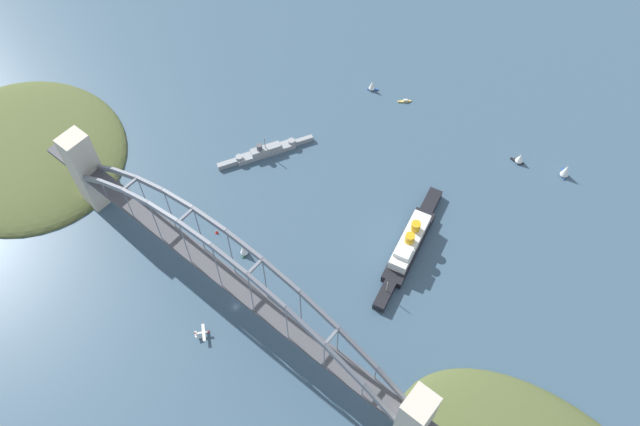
{
  "coord_description": "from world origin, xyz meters",
  "views": [
    {
      "loc": [
        143.38,
        -97.05,
        340.98
      ],
      "look_at": [
        0.0,
        78.88,
        8.0
      ],
      "focal_mm": 35.71,
      "sensor_mm": 36.0,
      "label": 1
    }
  ],
  "objects_px": {
    "seaplane_taxiing_near_bridge": "(202,333)",
    "small_boat_2": "(405,101)",
    "small_boat_3": "(566,171)",
    "small_boat_0": "(244,249)",
    "small_boat_4": "(372,85)",
    "channel_marker_buoy": "(217,232)",
    "ocean_liner": "(409,244)",
    "small_boat_1": "(520,158)",
    "harbor_arch_bridge": "(229,279)",
    "naval_cruiser": "(265,151)"
  },
  "relations": [
    {
      "from": "small_boat_0",
      "to": "ocean_liner",
      "type": "bearing_deg",
      "value": 41.19
    },
    {
      "from": "small_boat_0",
      "to": "small_boat_4",
      "type": "distance_m",
      "value": 166.15
    },
    {
      "from": "harbor_arch_bridge",
      "to": "ocean_liner",
      "type": "distance_m",
      "value": 115.8
    },
    {
      "from": "harbor_arch_bridge",
      "to": "small_boat_4",
      "type": "distance_m",
      "value": 201.34
    },
    {
      "from": "harbor_arch_bridge",
      "to": "naval_cruiser",
      "type": "distance_m",
      "value": 120.6
    },
    {
      "from": "small_boat_0",
      "to": "seaplane_taxiing_near_bridge",
      "type": "bearing_deg",
      "value": -71.22
    },
    {
      "from": "small_boat_1",
      "to": "harbor_arch_bridge",
      "type": "bearing_deg",
      "value": -110.45
    },
    {
      "from": "harbor_arch_bridge",
      "to": "small_boat_2",
      "type": "xyz_separation_m",
      "value": [
        -17.81,
        199.58,
        -33.01
      ]
    },
    {
      "from": "ocean_liner",
      "to": "small_boat_1",
      "type": "distance_m",
      "value": 106.61
    },
    {
      "from": "small_boat_2",
      "to": "small_boat_3",
      "type": "xyz_separation_m",
      "value": [
        122.72,
        11.53,
        4.64
      ]
    },
    {
      "from": "naval_cruiser",
      "to": "channel_marker_buoy",
      "type": "height_order",
      "value": "naval_cruiser"
    },
    {
      "from": "small_boat_1",
      "to": "small_boat_3",
      "type": "bearing_deg",
      "value": 17.0
    },
    {
      "from": "naval_cruiser",
      "to": "small_boat_4",
      "type": "bearing_deg",
      "value": 78.34
    },
    {
      "from": "small_boat_2",
      "to": "channel_marker_buoy",
      "type": "relative_size",
      "value": 2.91
    },
    {
      "from": "ocean_liner",
      "to": "small_boat_3",
      "type": "xyz_separation_m",
      "value": [
        48.47,
        113.94,
        -0.37
      ]
    },
    {
      "from": "ocean_liner",
      "to": "small_boat_1",
      "type": "height_order",
      "value": "ocean_liner"
    },
    {
      "from": "small_boat_1",
      "to": "channel_marker_buoy",
      "type": "relative_size",
      "value": 3.49
    },
    {
      "from": "seaplane_taxiing_near_bridge",
      "to": "channel_marker_buoy",
      "type": "xyz_separation_m",
      "value": [
        -42.8,
        54.92,
        -1.11
      ]
    },
    {
      "from": "small_boat_0",
      "to": "small_boat_2",
      "type": "height_order",
      "value": "small_boat_0"
    },
    {
      "from": "ocean_liner",
      "to": "seaplane_taxiing_near_bridge",
      "type": "relative_size",
      "value": 10.05
    },
    {
      "from": "naval_cruiser",
      "to": "small_boat_1",
      "type": "distance_m",
      "value": 174.39
    },
    {
      "from": "small_boat_0",
      "to": "small_boat_3",
      "type": "distance_m",
      "value": 220.53
    },
    {
      "from": "harbor_arch_bridge",
      "to": "naval_cruiser",
      "type": "relative_size",
      "value": 4.87
    },
    {
      "from": "naval_cruiser",
      "to": "seaplane_taxiing_near_bridge",
      "type": "distance_m",
      "value": 137.41
    },
    {
      "from": "small_boat_2",
      "to": "small_boat_3",
      "type": "distance_m",
      "value": 123.35
    },
    {
      "from": "seaplane_taxiing_near_bridge",
      "to": "small_boat_0",
      "type": "height_order",
      "value": "small_boat_0"
    },
    {
      "from": "seaplane_taxiing_near_bridge",
      "to": "channel_marker_buoy",
      "type": "distance_m",
      "value": 69.64
    },
    {
      "from": "small_boat_1",
      "to": "small_boat_2",
      "type": "distance_m",
      "value": 93.28
    },
    {
      "from": "naval_cruiser",
      "to": "small_boat_0",
      "type": "distance_m",
      "value": 80.44
    },
    {
      "from": "small_boat_0",
      "to": "small_boat_4",
      "type": "bearing_deg",
      "value": 98.14
    },
    {
      "from": "seaplane_taxiing_near_bridge",
      "to": "small_boat_2",
      "type": "relative_size",
      "value": 1.18
    },
    {
      "from": "small_boat_3",
      "to": "small_boat_4",
      "type": "distance_m",
      "value": 149.97
    },
    {
      "from": "small_boat_4",
      "to": "small_boat_0",
      "type": "bearing_deg",
      "value": -81.86
    },
    {
      "from": "small_boat_0",
      "to": "channel_marker_buoy",
      "type": "distance_m",
      "value": 24.41
    },
    {
      "from": "naval_cruiser",
      "to": "seaplane_taxiing_near_bridge",
      "type": "height_order",
      "value": "naval_cruiser"
    },
    {
      "from": "naval_cruiser",
      "to": "channel_marker_buoy",
      "type": "bearing_deg",
      "value": -73.99
    },
    {
      "from": "harbor_arch_bridge",
      "to": "naval_cruiser",
      "type": "height_order",
      "value": "harbor_arch_bridge"
    },
    {
      "from": "harbor_arch_bridge",
      "to": "channel_marker_buoy",
      "type": "relative_size",
      "value": 110.94
    },
    {
      "from": "naval_cruiser",
      "to": "seaplane_taxiing_near_bridge",
      "type": "bearing_deg",
      "value": -63.09
    },
    {
      "from": "ocean_liner",
      "to": "channel_marker_buoy",
      "type": "relative_size",
      "value": 34.37
    },
    {
      "from": "harbor_arch_bridge",
      "to": "small_boat_3",
      "type": "distance_m",
      "value": 237.44
    },
    {
      "from": "small_boat_1",
      "to": "small_boat_4",
      "type": "distance_m",
      "value": 119.73
    },
    {
      "from": "seaplane_taxiing_near_bridge",
      "to": "small_boat_3",
      "type": "distance_m",
      "value": 259.29
    },
    {
      "from": "harbor_arch_bridge",
      "to": "small_boat_4",
      "type": "bearing_deg",
      "value": 102.79
    },
    {
      "from": "small_boat_1",
      "to": "small_boat_4",
      "type": "xyz_separation_m",
      "value": [
        -119.48,
        -7.84,
        0.21
      ]
    },
    {
      "from": "ocean_liner",
      "to": "naval_cruiser",
      "type": "relative_size",
      "value": 1.51
    },
    {
      "from": "small_boat_4",
      "to": "channel_marker_buoy",
      "type": "relative_size",
      "value": 3.44
    },
    {
      "from": "ocean_liner",
      "to": "small_boat_4",
      "type": "distance_m",
      "value": 139.77
    },
    {
      "from": "small_boat_2",
      "to": "ocean_liner",
      "type": "bearing_deg",
      "value": -54.06
    },
    {
      "from": "seaplane_taxiing_near_bridge",
      "to": "small_boat_0",
      "type": "distance_m",
      "value": 58.05
    }
  ]
}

